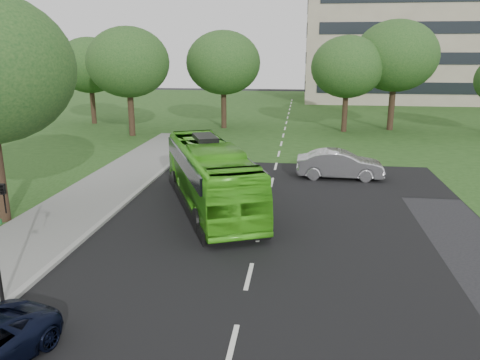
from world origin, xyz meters
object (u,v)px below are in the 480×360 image
Objects in this scene: sedan at (340,164)px; office_building at (440,17)px; tree_park_b at (223,63)px; tree_park_f at (90,65)px; tree_park_d at (396,56)px; tree_park_a at (128,62)px; bus at (210,175)px; tree_park_c at (347,67)px.

office_building is at bearing -18.85° from sedan.
tree_park_f is at bearing 175.70° from tree_park_b.
tree_park_d reaches higher than sedan.
tree_park_b is 14.23m from tree_park_f.
tree_park_a is 1.02× the size of tree_park_b.
tree_park_a is 0.93× the size of tree_park_d.
bus is at bearing -59.77° from tree_park_a.
sedan is (24.30, -19.11, -5.20)m from tree_park_f.
tree_park_d is at bearing 19.80° from tree_park_c.
tree_park_c is 26.02m from tree_park_f.
tree_park_d reaches higher than tree_park_c.
bus is (-12.99, -25.11, -5.45)m from tree_park_d.
tree_park_b is 11.80m from tree_park_c.
tree_park_d is (23.91, 6.37, 0.51)m from tree_park_a.
bus is at bearing -113.63° from office_building.
bus is at bearing 133.06° from sedan.
tree_park_b is at bearing 176.46° from tree_park_c.
tree_park_a is at bearing 97.00° from bus.
sedan is at bearing -38.17° from tree_park_f.
tree_park_a is 22.44m from sedan.
office_building is 4.18× the size of tree_park_a.
tree_park_d reaches higher than bus.
bus is (-8.43, -23.47, -4.47)m from tree_park_c.
office_building is 3.87× the size of tree_park_d.
sedan is (17.69, -12.58, -5.66)m from tree_park_a.
tree_park_b is (7.58, 5.46, -0.14)m from tree_park_a.
tree_park_b reaches higher than bus.
office_building is 4.50× the size of tree_park_c.
sedan is at bearing 19.06° from bus.
sedan is (-6.21, -18.95, -6.17)m from tree_park_d.
tree_park_f is (-6.61, 6.52, -0.47)m from tree_park_a.
tree_park_b is at bearing 35.74° from tree_park_a.
tree_park_a is (-35.65, -37.79, -5.99)m from office_building.
tree_park_a reaches higher than tree_park_c.
bus is at bearing -117.35° from tree_park_d.
tree_park_c is (11.77, -0.73, -0.33)m from tree_park_b.
office_building is 54.73m from sedan.
tree_park_a is at bearing -165.09° from tree_park_d.
sedan is (-1.66, -17.31, -5.19)m from tree_park_c.
tree_park_f is at bearing 52.60° from sedan.
tree_park_b is at bearing -176.81° from tree_park_d.
tree_park_b is 16.36m from tree_park_d.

